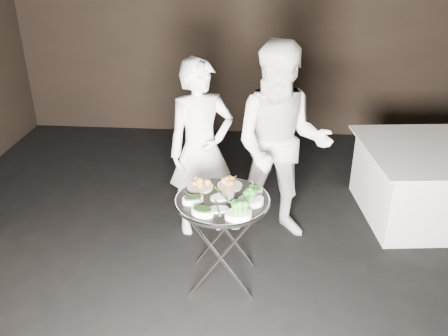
# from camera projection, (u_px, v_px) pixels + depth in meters

# --- Properties ---
(floor) EXTENTS (6.00, 7.00, 0.05)m
(floor) POSITION_uv_depth(u_px,v_px,m) (218.00, 303.00, 3.66)
(floor) COLOR black
(floor) RESTS_ON ground
(wall_back) EXTENTS (6.00, 0.05, 3.00)m
(wall_back) POSITION_uv_depth(u_px,v_px,m) (242.00, 23.00, 6.13)
(wall_back) COLOR black
(wall_back) RESTS_ON floor
(tray_stand) EXTENTS (0.51, 0.43, 0.75)m
(tray_stand) POSITION_uv_depth(u_px,v_px,m) (222.00, 238.00, 3.68)
(tray_stand) COLOR silver
(tray_stand) RESTS_ON floor
(serving_tray) EXTENTS (0.72, 0.72, 0.04)m
(serving_tray) POSITION_uv_depth(u_px,v_px,m) (222.00, 201.00, 3.53)
(serving_tray) COLOR black
(serving_tray) RESTS_ON tray_stand
(potato_plate_a) EXTENTS (0.20, 0.20, 0.07)m
(potato_plate_a) POSITION_uv_depth(u_px,v_px,m) (200.00, 184.00, 3.67)
(potato_plate_a) COLOR beige
(potato_plate_a) RESTS_ON serving_tray
(potato_plate_b) EXTENTS (0.20, 0.20, 0.07)m
(potato_plate_b) POSITION_uv_depth(u_px,v_px,m) (230.00, 183.00, 3.69)
(potato_plate_b) COLOR beige
(potato_plate_b) RESTS_ON serving_tray
(greens_bowl) EXTENTS (0.11, 0.11, 0.06)m
(greens_bowl) POSITION_uv_depth(u_px,v_px,m) (256.00, 190.00, 3.60)
(greens_bowl) COLOR white
(greens_bowl) RESTS_ON serving_tray
(asparagus_plate_a) EXTENTS (0.22, 0.19, 0.04)m
(asparagus_plate_a) POSITION_uv_depth(u_px,v_px,m) (222.00, 196.00, 3.54)
(asparagus_plate_a) COLOR white
(asparagus_plate_a) RESTS_ON serving_tray
(asparagus_plate_b) EXTENTS (0.18, 0.13, 0.03)m
(asparagus_plate_b) POSITION_uv_depth(u_px,v_px,m) (217.00, 209.00, 3.38)
(asparagus_plate_b) COLOR white
(asparagus_plate_b) RESTS_ON serving_tray
(spinach_bowl_a) EXTENTS (0.19, 0.16, 0.07)m
(spinach_bowl_a) POSITION_uv_depth(u_px,v_px,m) (193.00, 199.00, 3.47)
(spinach_bowl_a) COLOR white
(spinach_bowl_a) RESTS_ON serving_tray
(spinach_bowl_b) EXTENTS (0.20, 0.16, 0.07)m
(spinach_bowl_b) POSITION_uv_depth(u_px,v_px,m) (202.00, 211.00, 3.32)
(spinach_bowl_b) COLOR white
(spinach_bowl_b) RESTS_ON serving_tray
(broccoli_bowl_a) EXTENTS (0.22, 0.18, 0.08)m
(broccoli_bowl_a) POSITION_uv_depth(u_px,v_px,m) (251.00, 200.00, 3.45)
(broccoli_bowl_a) COLOR white
(broccoli_bowl_a) RESTS_ON serving_tray
(broccoli_bowl_b) EXTENTS (0.22, 0.18, 0.08)m
(broccoli_bowl_b) POSITION_uv_depth(u_px,v_px,m) (238.00, 214.00, 3.28)
(broccoli_bowl_b) COLOR white
(broccoli_bowl_b) RESTS_ON serving_tray
(serving_utensils) EXTENTS (0.58, 0.42, 0.01)m
(serving_utensils) POSITION_uv_depth(u_px,v_px,m) (225.00, 189.00, 3.56)
(serving_utensils) COLOR silver
(serving_utensils) RESTS_ON serving_tray
(waiter_left) EXTENTS (0.70, 0.60, 1.63)m
(waiter_left) POSITION_uv_depth(u_px,v_px,m) (201.00, 149.00, 4.21)
(waiter_left) COLOR white
(waiter_left) RESTS_ON floor
(waiter_right) EXTENTS (0.91, 0.73, 1.80)m
(waiter_right) POSITION_uv_depth(u_px,v_px,m) (281.00, 145.00, 4.10)
(waiter_right) COLOR white
(waiter_right) RESTS_ON floor
(dining_table) EXTENTS (1.27, 1.27, 0.72)m
(dining_table) POSITION_uv_depth(u_px,v_px,m) (426.00, 183.00, 4.61)
(dining_table) COLOR white
(dining_table) RESTS_ON floor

